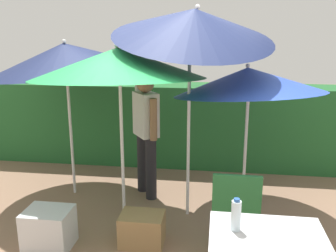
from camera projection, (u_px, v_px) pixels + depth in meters
name	position (u px, v px, depth m)	size (l,w,h in m)	color
ground_plane	(164.00, 228.00, 4.11)	(24.00, 24.00, 0.00)	#937056
hedge_row	(184.00, 124.00, 5.99)	(8.00, 0.70, 1.30)	#23602D
umbrella_rainbow	(248.00, 81.00, 4.23)	(1.76, 1.76, 1.85)	silver
umbrella_orange	(118.00, 63.00, 3.90)	(1.88, 1.89, 2.04)	silver
umbrella_yellow	(194.00, 24.00, 3.88)	(1.80, 1.77, 2.64)	silver
umbrella_navy	(65.00, 57.00, 4.54)	(1.98, 1.97, 2.09)	silver
person_vendor	(146.00, 127.00, 4.73)	(0.39, 0.50, 1.88)	black
chair_plastic	(235.00, 207.00, 3.49)	(0.44, 0.44, 0.89)	#236633
cooler_box	(49.00, 229.00, 3.71)	(0.46, 0.37, 0.40)	silver
crate_cardboard	(142.00, 229.00, 3.77)	(0.44, 0.33, 0.33)	#9E7A4C
folding_table	(267.00, 248.00, 2.55)	(0.80, 0.60, 0.78)	#4C4C51
bottle_water	(236.00, 215.00, 2.57)	(0.07, 0.07, 0.24)	silver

